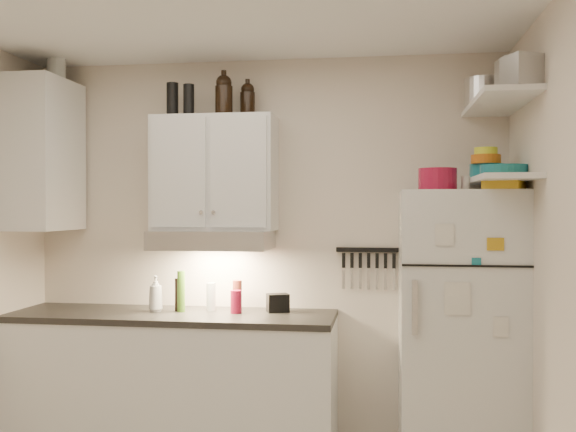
# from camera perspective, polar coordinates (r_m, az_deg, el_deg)

# --- Properties ---
(back_wall) EXTENTS (3.20, 0.02, 2.60)m
(back_wall) POSITION_cam_1_polar(r_m,az_deg,el_deg) (4.37, -2.09, -3.18)
(back_wall) COLOR beige
(back_wall) RESTS_ON ground
(base_cabinet) EXTENTS (2.10, 0.60, 0.88)m
(base_cabinet) POSITION_cam_1_polar(r_m,az_deg,el_deg) (4.36, -10.23, -14.70)
(base_cabinet) COLOR white
(base_cabinet) RESTS_ON floor
(countertop) EXTENTS (2.10, 0.62, 0.04)m
(countertop) POSITION_cam_1_polar(r_m,az_deg,el_deg) (4.26, -10.25, -8.72)
(countertop) COLOR #272521
(countertop) RESTS_ON base_cabinet
(upper_cabinet) EXTENTS (0.80, 0.33, 0.75)m
(upper_cabinet) POSITION_cam_1_polar(r_m,az_deg,el_deg) (4.26, -6.50, 3.78)
(upper_cabinet) COLOR white
(upper_cabinet) RESTS_ON back_wall
(side_cabinet) EXTENTS (0.33, 0.55, 1.00)m
(side_cabinet) POSITION_cam_1_polar(r_m,az_deg,el_deg) (4.57, -20.89, 5.10)
(side_cabinet) COLOR white
(side_cabinet) RESTS_ON left_wall
(range_hood) EXTENTS (0.76, 0.46, 0.12)m
(range_hood) POSITION_cam_1_polar(r_m,az_deg,el_deg) (4.20, -6.72, -2.11)
(range_hood) COLOR silver
(range_hood) RESTS_ON back_wall
(fridge) EXTENTS (0.70, 0.68, 1.70)m
(fridge) POSITION_cam_1_polar(r_m,az_deg,el_deg) (4.04, 14.96, -9.96)
(fridge) COLOR white
(fridge) RESTS_ON floor
(shelf_hi) EXTENTS (0.30, 0.95, 0.03)m
(shelf_hi) POSITION_cam_1_polar(r_m,az_deg,el_deg) (3.91, 18.21, 9.55)
(shelf_hi) COLOR white
(shelf_hi) RESTS_ON right_wall
(shelf_lo) EXTENTS (0.30, 0.95, 0.03)m
(shelf_lo) POSITION_cam_1_polar(r_m,az_deg,el_deg) (3.87, 18.18, 3.10)
(shelf_lo) COLOR white
(shelf_lo) RESTS_ON right_wall
(knife_strip) EXTENTS (0.42, 0.02, 0.03)m
(knife_strip) POSITION_cam_1_polar(r_m,az_deg,el_deg) (4.28, 7.12, -3.00)
(knife_strip) COLOR black
(knife_strip) RESTS_ON back_wall
(dutch_oven) EXTENTS (0.26, 0.26, 0.13)m
(dutch_oven) POSITION_cam_1_polar(r_m,az_deg,el_deg) (3.87, 13.15, 3.19)
(dutch_oven) COLOR maroon
(dutch_oven) RESTS_ON fridge
(book_stack) EXTENTS (0.27, 0.30, 0.08)m
(book_stack) POSITION_cam_1_polar(r_m,az_deg,el_deg) (3.76, 18.65, 2.88)
(book_stack) COLOR gold
(book_stack) RESTS_ON fridge
(spice_jar) EXTENTS (0.06, 0.06, 0.09)m
(spice_jar) POSITION_cam_1_polar(r_m,az_deg,el_deg) (3.91, 15.51, 2.83)
(spice_jar) COLOR silver
(spice_jar) RESTS_ON fridge
(stock_pot) EXTENTS (0.27, 0.27, 0.17)m
(stock_pot) POSITION_cam_1_polar(r_m,az_deg,el_deg) (4.15, 17.04, 10.44)
(stock_pot) COLOR silver
(stock_pot) RESTS_ON shelf_hi
(tin_a) EXTENTS (0.23, 0.21, 0.20)m
(tin_a) POSITION_cam_1_polar(r_m,az_deg,el_deg) (3.82, 19.77, 11.55)
(tin_a) COLOR #AAAAAD
(tin_a) RESTS_ON shelf_hi
(tin_b) EXTENTS (0.21, 0.21, 0.16)m
(tin_b) POSITION_cam_1_polar(r_m,az_deg,el_deg) (3.57, 20.10, 11.98)
(tin_b) COLOR #AAAAAD
(tin_b) RESTS_ON shelf_hi
(bowl_teal) EXTENTS (0.22, 0.22, 0.09)m
(bowl_teal) POSITION_cam_1_polar(r_m,az_deg,el_deg) (4.09, 17.35, 3.80)
(bowl_teal) COLOR #187787
(bowl_teal) RESTS_ON shelf_lo
(bowl_orange) EXTENTS (0.18, 0.18, 0.05)m
(bowl_orange) POSITION_cam_1_polar(r_m,az_deg,el_deg) (4.04, 17.18, 4.84)
(bowl_orange) COLOR orange
(bowl_orange) RESTS_ON bowl_teal
(bowl_yellow) EXTENTS (0.14, 0.14, 0.04)m
(bowl_yellow) POSITION_cam_1_polar(r_m,az_deg,el_deg) (4.04, 17.18, 5.52)
(bowl_yellow) COLOR yellow
(bowl_yellow) RESTS_ON bowl_orange
(plates) EXTENTS (0.32, 0.32, 0.07)m
(plates) POSITION_cam_1_polar(r_m,az_deg,el_deg) (3.88, 18.66, 3.81)
(plates) COLOR #187787
(plates) RESTS_ON shelf_lo
(growler_a) EXTENTS (0.15, 0.15, 0.27)m
(growler_a) POSITION_cam_1_polar(r_m,az_deg,el_deg) (4.27, -5.73, 10.68)
(growler_a) COLOR black
(growler_a) RESTS_ON upper_cabinet
(growler_b) EXTENTS (0.12, 0.12, 0.23)m
(growler_b) POSITION_cam_1_polar(r_m,az_deg,el_deg) (4.32, -3.61, 10.29)
(growler_b) COLOR black
(growler_b) RESTS_ON upper_cabinet
(thermos_a) EXTENTS (0.09, 0.09, 0.21)m
(thermos_a) POSITION_cam_1_polar(r_m,az_deg,el_deg) (4.31, -8.81, 10.14)
(thermos_a) COLOR black
(thermos_a) RESTS_ON upper_cabinet
(thermos_b) EXTENTS (0.09, 0.09, 0.22)m
(thermos_b) POSITION_cam_1_polar(r_m,az_deg,el_deg) (4.37, -10.23, 10.12)
(thermos_b) COLOR black
(thermos_b) RESTS_ON upper_cabinet
(side_jar) EXTENTS (0.13, 0.13, 0.16)m
(side_jar) POSITION_cam_1_polar(r_m,az_deg,el_deg) (4.69, -19.90, 12.17)
(side_jar) COLOR silver
(side_jar) RESTS_ON side_cabinet
(soap_bottle) EXTENTS (0.13, 0.13, 0.26)m
(soap_bottle) POSITION_cam_1_polar(r_m,az_deg,el_deg) (4.30, -11.68, -6.60)
(soap_bottle) COLOR white
(soap_bottle) RESTS_ON countertop
(pepper_mill) EXTENTS (0.07, 0.07, 0.20)m
(pepper_mill) POSITION_cam_1_polar(r_m,az_deg,el_deg) (4.28, -4.53, -7.04)
(pepper_mill) COLOR maroon
(pepper_mill) RESTS_ON countertop
(oil_bottle) EXTENTS (0.06, 0.06, 0.27)m
(oil_bottle) POSITION_cam_1_polar(r_m,az_deg,el_deg) (4.26, -9.47, -6.63)
(oil_bottle) COLOR #416E1B
(oil_bottle) RESTS_ON countertop
(vinegar_bottle) EXTENTS (0.06, 0.06, 0.21)m
(vinegar_bottle) POSITION_cam_1_polar(r_m,az_deg,el_deg) (4.30, -9.73, -6.90)
(vinegar_bottle) COLOR black
(vinegar_bottle) RESTS_ON countertop
(clear_bottle) EXTENTS (0.07, 0.07, 0.18)m
(clear_bottle) POSITION_cam_1_polar(r_m,az_deg,el_deg) (4.28, -6.86, -7.14)
(clear_bottle) COLOR silver
(clear_bottle) RESTS_ON countertop
(red_jar) EXTENTS (0.08, 0.08, 0.15)m
(red_jar) POSITION_cam_1_polar(r_m,az_deg,el_deg) (4.17, -4.64, -7.61)
(red_jar) COLOR maroon
(red_jar) RESTS_ON countertop
(caddy) EXTENTS (0.16, 0.14, 0.12)m
(caddy) POSITION_cam_1_polar(r_m,az_deg,el_deg) (4.21, -0.91, -7.73)
(caddy) COLOR black
(caddy) RESTS_ON countertop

